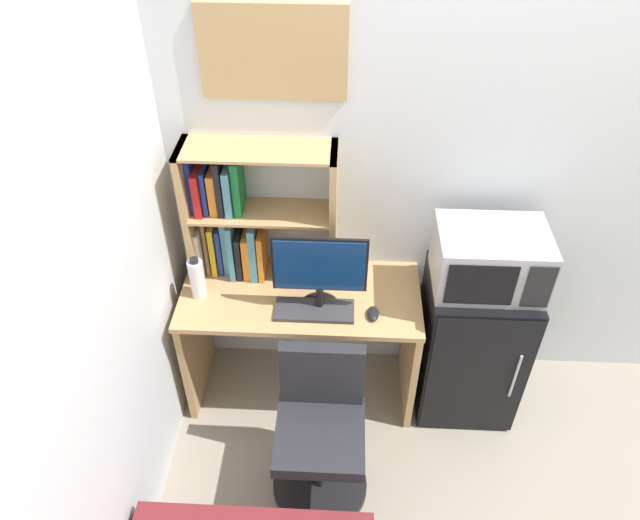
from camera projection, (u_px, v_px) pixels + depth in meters
wall_back at (587, 175)px, 2.81m from camera, size 6.40×0.04×2.60m
wall_left at (17, 467)px, 1.65m from camera, size 0.04×4.40×2.60m
desk at (301, 326)px, 3.14m from camera, size 1.21×0.55×0.74m
hutch_bookshelf at (241, 217)px, 2.91m from camera, size 0.73×0.24×0.73m
monitor at (320, 271)px, 2.76m from camera, size 0.44×0.19×0.43m
keyboard at (314, 310)px, 2.89m from camera, size 0.38×0.16×0.02m
computer_mouse at (373, 314)px, 2.86m from camera, size 0.06×0.10×0.03m
water_bottle at (197, 278)px, 2.92m from camera, size 0.08×0.08×0.23m
mini_fridge at (470, 343)px, 3.15m from camera, size 0.51×0.50×0.86m
microwave at (490, 259)px, 2.78m from camera, size 0.51×0.38×0.29m
desk_chair at (320, 435)px, 2.79m from camera, size 0.47×0.47×0.84m
wall_corkboard at (273, 53)px, 2.48m from camera, size 0.63×0.02×0.40m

